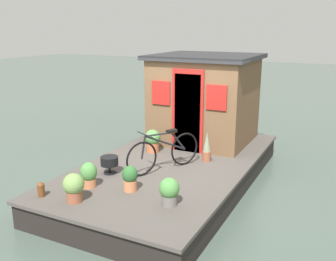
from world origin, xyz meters
TOP-DOWN VIEW (x-y plane):
  - ground_plane at (0.00, 0.00)m, footprint 60.00×60.00m
  - houseboat_deck at (0.00, 0.00)m, footprint 5.68×3.02m
  - houseboat_cabin at (1.73, 0.00)m, footprint 2.17×2.34m
  - bicycle at (-0.51, -0.07)m, footprint 1.49×0.81m
  - potted_plant_thyme at (-1.79, 0.71)m, footprint 0.29×0.29m
  - potted_plant_basil at (0.36, 0.66)m, footprint 0.34×0.34m
  - potted_plant_rosemary at (-1.79, -0.82)m, footprint 0.31×0.31m
  - potted_plant_mint at (-1.60, -0.00)m, footprint 0.26×0.26m
  - potted_plant_fern at (-2.35, 0.56)m, footprint 0.34×0.34m
  - potted_plant_succulent at (0.34, -0.61)m, footprint 0.18×0.18m
  - charcoal_grill at (-1.12, 0.76)m, footprint 0.33×0.33m
  - mooring_bollard at (-2.44, 1.16)m, footprint 0.12×0.12m

SIDE VIEW (x-z plane):
  - ground_plane at x=0.00m, z-range 0.00..0.00m
  - houseboat_deck at x=0.00m, z-range 0.00..0.50m
  - mooring_bollard at x=-2.44m, z-range 0.50..0.75m
  - potted_plant_thyme at x=-1.79m, z-range 0.50..0.94m
  - potted_plant_mint at x=-1.60m, z-range 0.50..0.94m
  - charcoal_grill at x=-1.12m, z-range 0.56..0.89m
  - potted_plant_rosemary at x=-1.79m, z-range 0.51..0.95m
  - potted_plant_fern at x=-2.35m, z-range 0.51..0.98m
  - potted_plant_basil at x=0.36m, z-range 0.51..1.01m
  - potted_plant_succulent at x=0.34m, z-range 0.48..1.09m
  - bicycle at x=-0.51m, z-range 0.47..1.26m
  - houseboat_cabin at x=1.73m, z-range 0.50..2.54m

